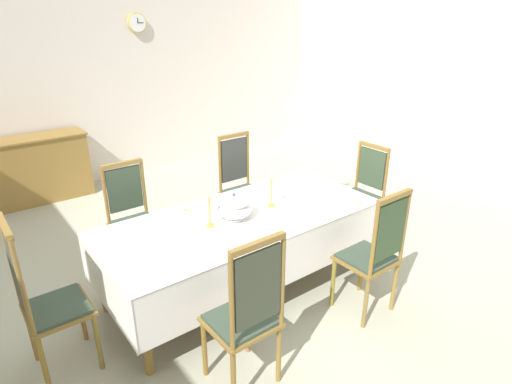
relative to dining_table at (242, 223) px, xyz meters
The scene contains 20 objects.
ground 0.71m from the dining_table, 90.00° to the left, with size 8.13×7.10×0.04m, color #AFB099.
back_wall 3.85m from the dining_table, 90.00° to the left, with size 8.13×0.08×3.46m, color silver.
right_wall 4.24m from the dining_table, ahead, with size 0.08×7.10×3.46m, color silver.
dining_table is the anchor object (origin of this frame).
tablecloth 0.05m from the dining_table, 90.00° to the left, with size 2.53×1.11×0.45m.
chair_south_a 1.15m from the dining_table, 124.30° to the right, with size 0.44×0.42×1.20m.
chair_north_a 1.15m from the dining_table, 124.46° to the left, with size 0.44×0.42×1.10m.
chair_south_b 1.16m from the dining_table, 55.41° to the right, with size 0.44×0.42×1.16m.
chair_north_b 1.16m from the dining_table, 55.43° to the left, with size 0.44×0.42×1.17m.
chair_head_west 1.67m from the dining_table, behind, with size 0.42×0.44×1.23m.
chair_head_east 1.66m from the dining_table, ahead, with size 0.42×0.44×1.09m.
soup_tureen 0.21m from the dining_table, behind, with size 0.31×0.31×0.24m.
candlestick_west 0.40m from the dining_table, behind, with size 0.07×0.07×0.38m.
candlestick_east 0.40m from the dining_table, ahead, with size 0.07×0.07×0.38m.
bowl_near_left 0.43m from the dining_table, 119.91° to the left, with size 0.17×0.17×0.04m.
bowl_near_right 1.00m from the dining_table, 23.99° to the right, with size 0.18×0.18×0.04m.
spoon_primary 0.52m from the dining_table, 130.44° to the left, with size 0.06×0.17×0.01m.
spoon_secondary 1.10m from the dining_table, 20.17° to the right, with size 0.04×0.18×0.01m.
sideboard 3.56m from the dining_table, 107.54° to the left, with size 1.44×0.48×0.90m.
mounted_clock 4.04m from the dining_table, 78.75° to the left, with size 0.28×0.06×0.28m.
Camera 1 is at (-1.96, -2.89, 2.41)m, focal length 29.79 mm.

